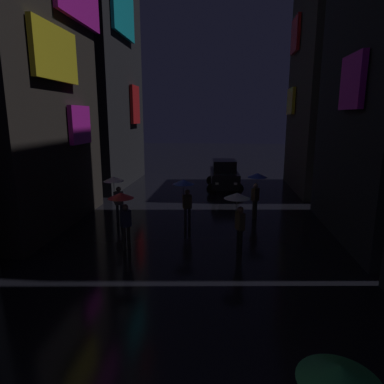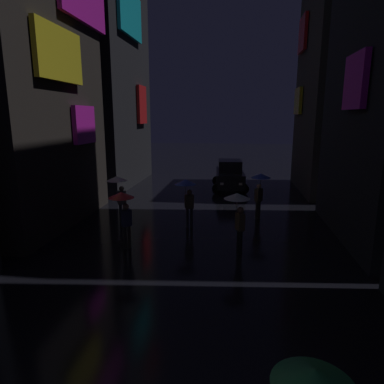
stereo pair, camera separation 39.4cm
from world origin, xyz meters
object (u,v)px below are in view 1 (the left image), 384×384
Objects in this scene: pedestrian_near_crossing_red at (122,205)px; car_distant at (224,175)px; pedestrian_midstreet_left_clear at (238,206)px; pedestrian_foreground_left_clear at (115,187)px; pedestrian_foreground_right_blue at (257,183)px; pedestrian_far_right_blue at (185,190)px.

car_distant is (3.44, 10.91, -0.74)m from pedestrian_near_crossing_red.
pedestrian_foreground_left_clear is at bearing 152.32° from pedestrian_midstreet_left_clear.
pedestrian_foreground_right_blue is (4.98, 4.54, 0.00)m from pedestrian_near_crossing_red.
car_distant is (-1.54, 6.37, -0.74)m from pedestrian_foreground_right_blue.
pedestrian_midstreet_left_clear is (2.13, -2.40, 0.00)m from pedestrian_far_right_blue.
pedestrian_far_right_blue is 1.00× the size of pedestrian_midstreet_left_clear.
pedestrian_foreground_left_clear is at bearing -120.66° from car_distant.
pedestrian_midstreet_left_clear is at bearing -103.13° from pedestrian_foreground_right_blue.
pedestrian_near_crossing_red is (1.23, -3.02, 0.00)m from pedestrian_foreground_left_clear.
pedestrian_near_crossing_red is at bearing -124.70° from pedestrian_far_right_blue.
car_distant is at bearing 72.49° from pedestrian_near_crossing_red.
pedestrian_midstreet_left_clear is (3.99, 0.28, 0.00)m from pedestrian_near_crossing_red.
pedestrian_near_crossing_red reaches higher than car_distant.
pedestrian_foreground_left_clear is 5.90m from pedestrian_midstreet_left_clear.
pedestrian_midstreet_left_clear is 1.00× the size of pedestrian_foreground_right_blue.
pedestrian_foreground_left_clear is 1.00× the size of pedestrian_far_right_blue.
pedestrian_far_right_blue is (3.09, -0.34, 0.00)m from pedestrian_foreground_left_clear.
car_distant is at bearing 92.94° from pedestrian_midstreet_left_clear.
pedestrian_midstreet_left_clear is (5.22, -2.74, 0.00)m from pedestrian_foreground_left_clear.
pedestrian_midstreet_left_clear is at bearing -48.33° from pedestrian_far_right_blue.
pedestrian_foreground_left_clear is 6.40m from pedestrian_foreground_right_blue.
pedestrian_foreground_left_clear is 9.20m from car_distant.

